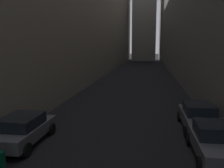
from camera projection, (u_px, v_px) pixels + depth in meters
name	position (u px, v px, depth m)	size (l,w,h in m)	color
ground_plane	(139.00, 75.00, 41.60)	(264.00, 264.00, 0.00)	black
building_block_left	(72.00, 2.00, 43.38)	(12.61, 108.00, 24.92)	#756B5B
parked_car_left_third	(23.00, 129.00, 11.95)	(1.93, 4.11, 1.43)	#4C4C51
parked_car_right_third	(216.00, 141.00, 10.46)	(2.01, 4.00, 1.46)	#4C4C51
parked_car_right_far	(199.00, 116.00, 14.13)	(1.95, 4.34, 1.50)	#4C4C51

